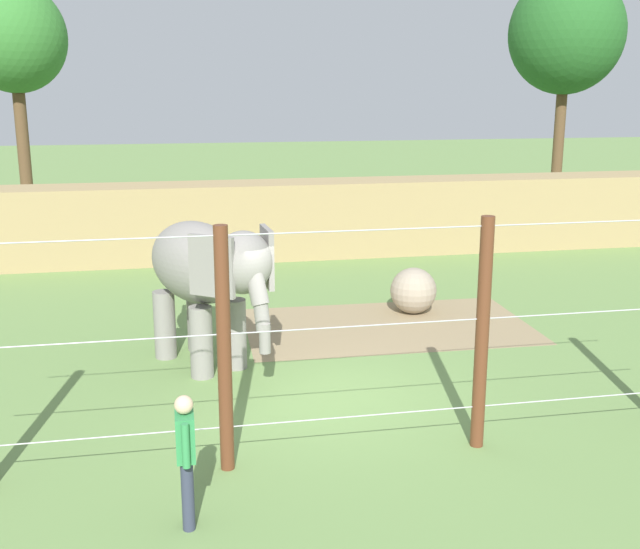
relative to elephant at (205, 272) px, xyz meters
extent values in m
plane|color=#6B8E4C|center=(1.84, -1.84, -1.84)|extent=(120.00, 120.00, 0.00)
cube|color=#937F5B|center=(4.00, 1.77, -1.83)|extent=(6.27, 3.79, 0.01)
cube|color=tan|center=(1.84, 9.33, -0.69)|extent=(36.00, 1.80, 2.29)
cylinder|color=gray|center=(0.50, -0.17, -1.18)|extent=(0.42, 0.42, 1.32)
cylinder|color=gray|center=(-0.13, -0.51, -1.18)|extent=(0.42, 0.42, 1.32)
cylinder|color=gray|center=(-0.14, 1.02, -1.18)|extent=(0.42, 0.42, 1.32)
cylinder|color=gray|center=(-0.78, 0.67, -1.18)|extent=(0.42, 0.42, 1.32)
ellipsoid|color=gray|center=(-0.14, 0.25, 0.13)|extent=(2.33, 2.79, 1.51)
ellipsoid|color=gray|center=(0.60, -1.10, 0.39)|extent=(1.36, 1.32, 1.09)
cube|color=gray|center=(1.05, -0.74, 0.39)|extent=(0.15, 0.85, 1.04)
cube|color=gray|center=(0.05, -1.29, 0.39)|extent=(0.74, 0.58, 1.04)
cylinder|color=gray|center=(0.79, -1.45, 0.00)|extent=(0.49, 0.55, 0.59)
cylinder|color=gray|center=(0.85, -1.55, -0.41)|extent=(0.38, 0.41, 0.55)
cylinder|color=gray|center=(0.88, -1.62, -0.80)|extent=(0.26, 0.26, 0.52)
cylinder|color=gray|center=(-0.79, 1.45, 0.03)|extent=(0.22, 0.30, 0.75)
sphere|color=gray|center=(4.85, 2.63, -1.30)|extent=(1.07, 1.07, 1.07)
cylinder|color=brown|center=(0.04, -4.07, -0.13)|extent=(0.19, 0.19, 3.41)
cylinder|color=brown|center=(3.69, -4.07, -0.13)|extent=(0.19, 0.19, 3.41)
cylinder|color=#B7B7BC|center=(1.84, -4.07, -1.22)|extent=(10.90, 0.02, 0.02)
cylinder|color=#B7B7BC|center=(1.84, -4.07, 0.11)|extent=(10.90, 0.02, 0.02)
cylinder|color=#B7B7BC|center=(1.84, -4.07, 1.44)|extent=(10.90, 0.02, 0.02)
cylinder|color=#33384C|center=(-0.53, -5.50, -1.40)|extent=(0.15, 0.15, 0.88)
cylinder|color=#33384C|center=(-0.52, -5.34, -1.40)|extent=(0.15, 0.15, 0.88)
cube|color=#338C4C|center=(-0.52, -5.42, -0.68)|extent=(0.22, 0.36, 0.56)
sphere|color=beige|center=(-0.52, -5.42, -0.28)|extent=(0.22, 0.22, 0.22)
cylinder|color=#338C4C|center=(-0.53, -5.66, -0.68)|extent=(0.09, 0.09, 0.54)
cylinder|color=#338C4C|center=(-0.52, -5.18, -0.68)|extent=(0.09, 0.09, 0.54)
cube|color=black|center=(-0.60, -5.16, -0.90)|extent=(0.02, 0.07, 0.14)
cylinder|color=brown|center=(15.32, 15.98, 0.77)|extent=(0.44, 0.44, 5.22)
ellipsoid|color=#235B23|center=(15.32, 15.98, 5.33)|extent=(4.58, 4.58, 4.81)
cylinder|color=brown|center=(-5.70, 15.97, 0.77)|extent=(0.44, 0.44, 5.22)
ellipsoid|color=#33752D|center=(-5.70, 15.97, 4.94)|extent=(3.67, 3.67, 3.85)
camera|label=1|loc=(-0.58, -13.88, 3.31)|focal=43.46mm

